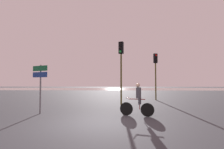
{
  "coord_description": "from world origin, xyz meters",
  "views": [
    {
      "loc": [
        0.98,
        -6.97,
        1.66
      ],
      "look_at": [
        0.5,
        5.0,
        2.2
      ],
      "focal_mm": 28.0,
      "sensor_mm": 36.0,
      "label": 1
    }
  ],
  "objects": [
    {
      "name": "traffic_light_center",
      "position": [
        1.14,
        6.07,
        3.26
      ],
      "size": [
        0.4,
        0.42,
        4.71
      ],
      "rotation": [
        0.0,
        0.0,
        2.65
      ],
      "color": "#4C4719",
      "rests_on": "ground"
    },
    {
      "name": "cyclist",
      "position": [
        1.91,
        1.74,
        0.82
      ],
      "size": [
        1.65,
        0.63,
        1.62
      ],
      "rotation": [
        0.0,
        0.0,
        1.27
      ],
      "color": "black",
      "rests_on": "ground"
    },
    {
      "name": "traffic_light_far_right",
      "position": [
        4.45,
        9.67,
        3.05
      ],
      "size": [
        0.38,
        0.4,
        4.39
      ],
      "rotation": [
        0.0,
        0.0,
        3.5
      ],
      "color": "#4C4719",
      "rests_on": "ground"
    },
    {
      "name": "ground_plane",
      "position": [
        0.0,
        0.0,
        0.0
      ],
      "size": [
        120.0,
        120.0,
        0.0
      ],
      "primitive_type": "plane",
      "color": "#333338"
    },
    {
      "name": "direction_sign_post",
      "position": [
        -3.24,
        2.2,
        1.79
      ],
      "size": [
        1.0,
        0.51,
        2.6
      ],
      "rotation": [
        0.0,
        0.0,
        2.68
      ],
      "color": "slate",
      "rests_on": "ground"
    },
    {
      "name": "water_strip",
      "position": [
        0.0,
        37.11,
        0.0
      ],
      "size": [
        80.0,
        16.0,
        0.01
      ],
      "primitive_type": "cube",
      "color": "gray",
      "rests_on": "ground"
    }
  ]
}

